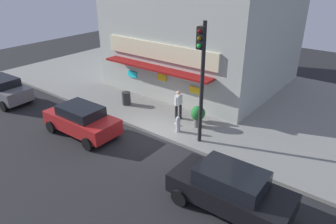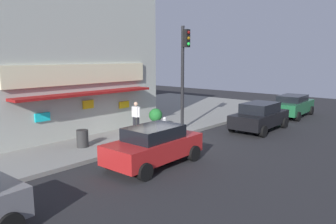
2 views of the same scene
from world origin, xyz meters
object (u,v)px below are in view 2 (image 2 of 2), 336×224
at_px(fire_hydrant, 165,125).
at_px(pedestrian, 136,116).
at_px(parked_car_red, 154,145).
at_px(parked_car_black, 260,116).
at_px(traffic_light, 184,64).
at_px(potted_plant_by_doorway, 156,116).
at_px(parked_car_green, 292,105).
at_px(trash_can, 82,138).

distance_m(fire_hydrant, pedestrian, 1.63).
bearing_deg(parked_car_red, fire_hydrant, 37.00).
distance_m(fire_hydrant, parked_car_red, 4.93).
bearing_deg(parked_car_red, parked_car_black, -1.90).
bearing_deg(fire_hydrant, pedestrian, 125.70).
height_order(traffic_light, parked_car_red, traffic_light).
relative_size(potted_plant_by_doorway, parked_car_green, 0.25).
relative_size(fire_hydrant, parked_car_red, 0.21).
bearing_deg(potted_plant_by_doorway, parked_car_black, -46.29).
distance_m(trash_can, parked_car_black, 10.10).
bearing_deg(parked_car_green, parked_car_red, 179.91).
distance_m(potted_plant_by_doorway, parked_car_green, 10.69).
distance_m(pedestrian, potted_plant_by_doorway, 1.40).
relative_size(parked_car_black, parked_car_red, 1.05).
bearing_deg(parked_car_green, parked_car_black, -177.39).
distance_m(traffic_light, parked_car_green, 9.85).
bearing_deg(trash_can, traffic_light, -10.44).
distance_m(fire_hydrant, parked_car_black, 5.66).
bearing_deg(trash_can, potted_plant_by_doorway, 2.50).
relative_size(parked_car_red, parked_car_green, 0.90).
height_order(pedestrian, parked_car_red, pedestrian).
bearing_deg(traffic_light, trash_can, 169.56).
relative_size(traffic_light, fire_hydrant, 6.62).
height_order(traffic_light, trash_can, traffic_light).
distance_m(trash_can, potted_plant_by_doorway, 5.07).
height_order(parked_car_black, parked_car_green, parked_car_black).
relative_size(traffic_light, parked_car_green, 1.24).
relative_size(trash_can, pedestrian, 0.47).
distance_m(fire_hydrant, trash_can, 4.67).
xyz_separation_m(traffic_light, trash_can, (-5.96, 1.10, -3.24)).
relative_size(pedestrian, parked_car_black, 0.38).
xyz_separation_m(trash_can, parked_car_green, (14.93, -3.87, 0.25)).
bearing_deg(fire_hydrant, parked_car_red, -143.00).
xyz_separation_m(traffic_light, parked_car_black, (3.26, -3.04, -2.97)).
distance_m(traffic_light, parked_car_red, 6.68).
distance_m(fire_hydrant, parked_car_green, 10.76).
height_order(trash_can, parked_car_red, parked_car_red).
xyz_separation_m(fire_hydrant, pedestrian, (-0.91, 1.27, 0.49)).
bearing_deg(fire_hydrant, potted_plant_by_doorway, 67.20).
distance_m(parked_car_black, parked_car_green, 5.72).
height_order(potted_plant_by_doorway, parked_car_black, parked_car_black).
height_order(trash_can, parked_car_black, parked_car_black).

